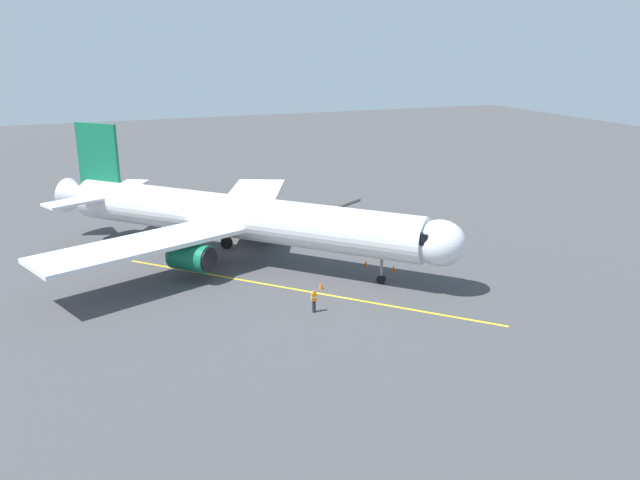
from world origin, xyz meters
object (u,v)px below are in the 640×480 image
(ground_crew_marshaller, at_px, (438,251))
(ground_crew_wing_walker, at_px, (314,301))
(ground_crew_loader, at_px, (184,237))
(safety_cone_wing_starboard, at_px, (366,263))
(safety_cone_wing_port, at_px, (321,286))
(airplane, at_px, (235,218))
(safety_cone_nose_right, at_px, (394,268))
(safety_cone_nose_left, at_px, (437,236))
(belt_loader_portside, at_px, (332,213))
(baggage_cart_near_nose, at_px, (245,207))

(ground_crew_marshaller, distance_m, ground_crew_wing_walker, 15.98)
(ground_crew_loader, bearing_deg, safety_cone_wing_starboard, 139.87)
(ground_crew_loader, height_order, safety_cone_wing_port, ground_crew_loader)
(airplane, xyz_separation_m, ground_crew_loader, (3.62, -5.91, -3.12))
(ground_crew_wing_walker, bearing_deg, ground_crew_loader, -73.01)
(ground_crew_marshaller, bearing_deg, safety_cone_wing_port, 11.28)
(ground_crew_wing_walker, height_order, safety_cone_nose_right, ground_crew_wing_walker)
(ground_crew_loader, distance_m, safety_cone_nose_left, 24.90)
(airplane, relative_size, safety_cone_wing_port, 60.57)
(belt_loader_portside, bearing_deg, ground_crew_loader, 12.62)
(baggage_cart_near_nose, distance_m, safety_cone_wing_port, 25.34)
(safety_cone_wing_port, height_order, safety_cone_wing_starboard, same)
(belt_loader_portside, relative_size, safety_cone_nose_right, 8.38)
(safety_cone_wing_port, bearing_deg, ground_crew_marshaller, -168.72)
(ground_crew_wing_walker, relative_size, baggage_cart_near_nose, 0.58)
(airplane, distance_m, safety_cone_nose_left, 20.66)
(ground_crew_wing_walker, height_order, safety_cone_nose_left, ground_crew_wing_walker)
(baggage_cart_near_nose, xyz_separation_m, safety_cone_nose_left, (-15.07, 17.04, -0.38))
(safety_cone_nose_right, bearing_deg, safety_cone_wing_port, 10.91)
(ground_crew_loader, bearing_deg, baggage_cart_near_nose, -131.08)
(airplane, distance_m, baggage_cart_near_nose, 17.21)
(ground_crew_wing_walker, relative_size, safety_cone_nose_right, 3.11)
(airplane, bearing_deg, belt_loader_portside, -143.99)
(safety_cone_nose_left, bearing_deg, safety_cone_wing_starboard, 25.02)
(ground_crew_marshaller, relative_size, safety_cone_wing_port, 3.11)
(safety_cone_wing_starboard, bearing_deg, safety_cone_wing_port, 31.88)
(safety_cone_nose_right, bearing_deg, safety_cone_wing_starboard, -53.35)
(airplane, relative_size, safety_cone_nose_right, 60.57)
(safety_cone_wing_starboard, bearing_deg, safety_cone_nose_right, 126.65)
(safety_cone_nose_left, xyz_separation_m, safety_cone_wing_starboard, (10.13, 4.73, 0.00))
(safety_cone_wing_port, bearing_deg, belt_loader_portside, -115.18)
(belt_loader_portside, relative_size, safety_cone_wing_port, 8.38)
(ground_crew_wing_walker, distance_m, ground_crew_loader, 20.15)
(belt_loader_portside, xyz_separation_m, safety_cone_nose_right, (1.60, 17.58, -0.44))
(ground_crew_loader, bearing_deg, ground_crew_wing_walker, 106.99)
(belt_loader_portside, relative_size, safety_cone_wing_starboard, 8.38)
(ground_crew_marshaller, relative_size, safety_cone_nose_left, 3.11)
(belt_loader_portside, xyz_separation_m, safety_cone_nose_left, (-6.93, 10.70, -0.44))
(ground_crew_wing_walker, distance_m, safety_cone_wing_port, 4.67)
(belt_loader_portside, distance_m, safety_cone_wing_starboard, 15.76)
(ground_crew_marshaller, distance_m, safety_cone_nose_left, 6.79)
(baggage_cart_near_nose, distance_m, safety_cone_nose_left, 22.75)
(safety_cone_wing_port, xyz_separation_m, safety_cone_wing_starboard, (-5.73, -3.56, 0.00))
(airplane, height_order, safety_cone_nose_right, airplane)
(ground_crew_wing_walker, relative_size, ground_crew_loader, 1.00)
(safety_cone_nose_right, bearing_deg, belt_loader_portside, -95.20)
(airplane, bearing_deg, safety_cone_wing_port, 115.62)
(airplane, height_order, ground_crew_marshaller, airplane)
(baggage_cart_near_nose, bearing_deg, safety_cone_wing_starboard, 102.81)
(ground_crew_wing_walker, xyz_separation_m, belt_loader_portside, (-11.10, -23.08, -0.17))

